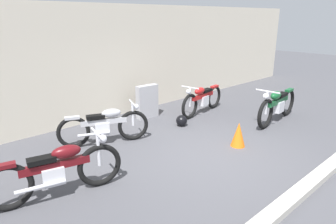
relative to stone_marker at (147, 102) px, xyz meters
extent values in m
plane|color=#47474C|center=(-0.59, -2.82, -0.47)|extent=(40.00, 40.00, 0.00)
cube|color=beige|center=(-0.59, 0.90, 1.08)|extent=(18.00, 0.30, 3.09)
cube|color=#B7B2A8|center=(-0.59, -4.74, -0.41)|extent=(18.00, 0.24, 0.12)
cube|color=#9E9EA3|center=(0.00, 0.00, 0.00)|extent=(0.65, 0.24, 0.94)
sphere|color=black|center=(0.21, -1.16, -0.32)|extent=(0.29, 0.29, 0.29)
cone|color=orange|center=(0.22, -2.92, -0.19)|extent=(0.32, 0.32, 0.55)
torus|color=black|center=(-2.88, -2.28, -0.09)|extent=(0.75, 0.25, 0.75)
torus|color=black|center=(-4.23, -1.98, -0.09)|extent=(0.75, 0.25, 0.75)
cube|color=silver|center=(-3.61, -2.12, -0.07)|extent=(0.37, 0.27, 0.29)
cube|color=#590F14|center=(-3.56, -2.13, 0.09)|extent=(1.05, 0.33, 0.12)
ellipsoid|color=#590F14|center=(-3.37, -2.17, 0.28)|extent=(0.49, 0.30, 0.21)
cube|color=black|center=(-3.74, -2.09, 0.23)|extent=(0.44, 0.27, 0.08)
cube|color=#590F14|center=(-4.23, -1.98, 0.26)|extent=(0.35, 0.19, 0.06)
cylinder|color=silver|center=(-2.88, -2.28, 0.19)|extent=(0.06, 0.06, 0.57)
cylinder|color=silver|center=(-2.88, -2.28, 0.47)|extent=(0.17, 0.59, 0.04)
sphere|color=silver|center=(-2.80, -2.30, 0.37)|extent=(0.14, 0.14, 0.14)
cylinder|color=silver|center=(-3.83, -2.20, -0.14)|extent=(0.72, 0.22, 0.06)
torus|color=black|center=(1.65, -2.73, -0.08)|extent=(0.79, 0.16, 0.78)
torus|color=black|center=(3.09, -2.61, -0.08)|extent=(0.79, 0.16, 0.78)
cube|color=silver|center=(2.42, -2.67, -0.06)|extent=(0.36, 0.24, 0.30)
cube|color=#145128|center=(2.37, -2.67, 0.11)|extent=(1.10, 0.20, 0.13)
ellipsoid|color=#145128|center=(2.18, -2.69, 0.31)|extent=(0.49, 0.25, 0.21)
cube|color=black|center=(2.56, -2.65, 0.25)|extent=(0.44, 0.23, 0.09)
cube|color=#145128|center=(3.09, -2.61, 0.29)|extent=(0.35, 0.16, 0.06)
cylinder|color=silver|center=(1.65, -2.73, 0.22)|extent=(0.06, 0.06, 0.59)
cylinder|color=silver|center=(1.65, -2.73, 0.51)|extent=(0.09, 0.62, 0.04)
sphere|color=silver|center=(1.56, -2.74, 0.40)|extent=(0.15, 0.15, 0.15)
cylinder|color=silver|center=(2.62, -2.52, -0.13)|extent=(0.75, 0.13, 0.06)
torus|color=black|center=(-1.27, -1.05, -0.11)|extent=(0.69, 0.36, 0.71)
torus|color=black|center=(-2.49, -0.54, -0.11)|extent=(0.69, 0.36, 0.71)
cube|color=silver|center=(-1.93, -0.78, -0.09)|extent=(0.36, 0.30, 0.27)
cube|color=#ADADB2|center=(-1.88, -0.79, 0.06)|extent=(0.96, 0.48, 0.12)
ellipsoid|color=#ADADB2|center=(-1.72, -0.86, 0.24)|extent=(0.47, 0.35, 0.20)
cube|color=black|center=(-2.04, -0.73, 0.19)|extent=(0.43, 0.32, 0.08)
cube|color=#ADADB2|center=(-2.49, -0.54, 0.22)|extent=(0.33, 0.23, 0.06)
cylinder|color=silver|center=(-1.27, -1.05, 0.16)|extent=(0.05, 0.05, 0.54)
cylinder|color=silver|center=(-1.27, -1.05, 0.43)|extent=(0.26, 0.54, 0.04)
sphere|color=silver|center=(-1.20, -1.08, 0.33)|extent=(0.14, 0.14, 0.14)
cylinder|color=silver|center=(-2.15, -0.81, -0.16)|extent=(0.65, 0.32, 0.06)
torus|color=black|center=(0.81, -0.89, -0.11)|extent=(0.72, 0.19, 0.72)
torus|color=black|center=(2.12, -0.69, -0.11)|extent=(0.72, 0.19, 0.72)
cube|color=silver|center=(1.51, -0.78, -0.09)|extent=(0.34, 0.24, 0.27)
cube|color=#B21919|center=(1.46, -0.79, 0.07)|extent=(1.01, 0.24, 0.12)
ellipsoid|color=#B21919|center=(1.29, -0.81, 0.24)|extent=(0.46, 0.26, 0.20)
cube|color=black|center=(1.64, -0.76, 0.19)|extent=(0.41, 0.23, 0.08)
cube|color=#B21919|center=(2.12, -0.69, 0.22)|extent=(0.33, 0.16, 0.06)
cylinder|color=silver|center=(0.81, -0.89, 0.16)|extent=(0.05, 0.05, 0.54)
cylinder|color=silver|center=(0.81, -0.89, 0.43)|extent=(0.12, 0.57, 0.04)
sphere|color=silver|center=(0.73, -0.90, 0.33)|extent=(0.14, 0.14, 0.14)
cylinder|color=silver|center=(1.69, -0.64, -0.16)|extent=(0.69, 0.16, 0.06)
camera|label=1|loc=(-5.13, -6.40, 2.29)|focal=32.28mm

